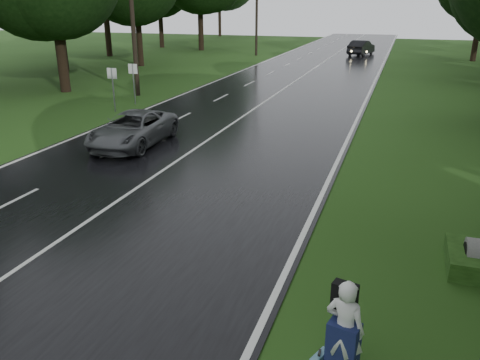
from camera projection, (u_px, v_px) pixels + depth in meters
The scene contains 14 objects.
ground at pixel (46, 251), 11.70m from camera, with size 160.00×160.00×0.00m, color #234715.
road at pixel (267, 101), 29.46m from camera, with size 12.00×140.00×0.04m, color black.
lane_center at pixel (267, 100), 29.45m from camera, with size 0.12×140.00×0.01m, color silver.
grey_car at pixel (133, 129), 20.06m from camera, with size 2.27×4.93×1.37m, color #535658.
far_car at pixel (361, 48), 54.84m from camera, with size 1.75×5.01×1.65m, color black.
hitchhiker at pixel (344, 332), 7.56m from camera, with size 0.72×0.68×1.75m.
utility_pole_mid at pixel (138, 95), 31.31m from camera, with size 1.80×0.28×9.63m, color black, non-canonical shape.
utility_pole_far at pixel (256, 55), 55.07m from camera, with size 1.80×0.28×10.84m, color black, non-canonical shape.
road_sign_a at pixel (115, 111), 26.68m from camera, with size 0.57×0.10×2.38m, color white, non-canonical shape.
road_sign_b at pixel (135, 104), 28.62m from camera, with size 0.57×0.10×2.36m, color white, non-canonical shape.
tree_left_d at pixel (66, 92), 32.66m from camera, with size 8.44×8.44×13.19m, color black, non-canonical shape.
tree_left_e at pixel (141, 66), 45.94m from camera, with size 9.18×9.18×14.34m, color black, non-canonical shape.
tree_left_f at pixel (201, 50), 61.12m from camera, with size 10.75×10.75×16.80m, color black, non-canonical shape.
tree_right_f at pixel (472, 61), 49.70m from camera, with size 9.22×9.22×14.41m, color black, non-canonical shape.
Camera 1 is at (7.80, -8.31, 5.70)m, focal length 35.82 mm.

